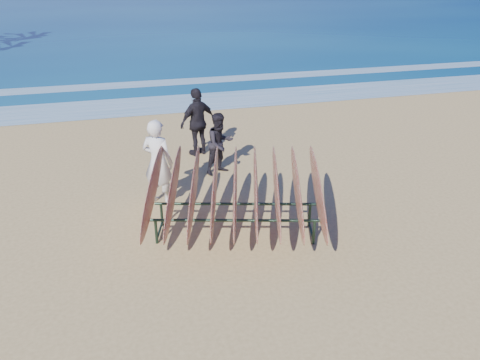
{
  "coord_description": "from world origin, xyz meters",
  "views": [
    {
      "loc": [
        -2.16,
        -7.25,
        4.83
      ],
      "look_at": [
        0.0,
        0.8,
        0.95
      ],
      "focal_mm": 35.0,
      "sensor_mm": 36.0,
      "label": 1
    }
  ],
  "objects_px": {
    "person_white": "(158,162)",
    "person_dark_b": "(198,122)",
    "person_dark_a": "(220,144)",
    "surfboard_rack": "(235,191)"
  },
  "relations": [
    {
      "from": "person_dark_b",
      "to": "person_dark_a",
      "type": "bearing_deg",
      "value": 77.67
    },
    {
      "from": "person_white",
      "to": "person_dark_a",
      "type": "xyz_separation_m",
      "value": [
        1.64,
        1.22,
        -0.17
      ]
    },
    {
      "from": "surfboard_rack",
      "to": "person_dark_a",
      "type": "height_order",
      "value": "surfboard_rack"
    },
    {
      "from": "person_white",
      "to": "person_dark_b",
      "type": "bearing_deg",
      "value": -82.64
    },
    {
      "from": "person_dark_b",
      "to": "person_white",
      "type": "bearing_deg",
      "value": 38.31
    },
    {
      "from": "person_dark_a",
      "to": "person_dark_b",
      "type": "height_order",
      "value": "person_dark_b"
    },
    {
      "from": "surfboard_rack",
      "to": "person_dark_b",
      "type": "relative_size",
      "value": 2.05
    },
    {
      "from": "person_dark_a",
      "to": "person_white",
      "type": "bearing_deg",
      "value": -166.98
    },
    {
      "from": "surfboard_rack",
      "to": "person_dark_a",
      "type": "bearing_deg",
      "value": 98.1
    },
    {
      "from": "surfboard_rack",
      "to": "person_white",
      "type": "xyz_separation_m",
      "value": [
        -1.25,
        1.76,
        -0.0
      ]
    }
  ]
}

